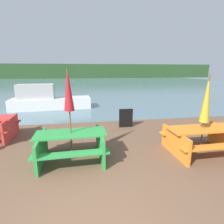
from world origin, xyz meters
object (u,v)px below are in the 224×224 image
picnic_table_orange (202,137)px  umbrella_crimson (68,91)px  boat (47,100)px  picnic_table_green (71,143)px  signboard (126,118)px  umbrella_gold (207,99)px

picnic_table_orange → umbrella_crimson: 3.81m
picnic_table_orange → boat: (-5.37, 6.73, 0.09)m
picnic_table_green → signboard: 3.12m
umbrella_crimson → boat: bearing=105.4°
umbrella_crimson → signboard: 3.42m
umbrella_gold → picnic_table_orange: bearing=0.0°
picnic_table_orange → boat: boat is taller
picnic_table_orange → umbrella_crimson: size_ratio=0.83×
umbrella_gold → boat: bearing=128.6°
picnic_table_orange → picnic_table_green: size_ratio=1.07×
picnic_table_orange → umbrella_gold: bearing=0.0°
umbrella_crimson → umbrella_gold: bearing=-2.6°
boat → signboard: boat is taller
umbrella_crimson → boat: size_ratio=0.50×
picnic_table_green → signboard: (2.01, 2.39, -0.07)m
picnic_table_orange → umbrella_gold: size_ratio=0.88×
boat → picnic_table_green: bearing=-78.5°
picnic_table_orange → umbrella_crimson: bearing=177.4°
picnic_table_green → umbrella_crimson: umbrella_crimson is taller
umbrella_crimson → umbrella_gold: (3.56, -0.16, -0.26)m
umbrella_crimson → signboard: umbrella_crimson is taller
picnic_table_orange → boat: size_ratio=0.41×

